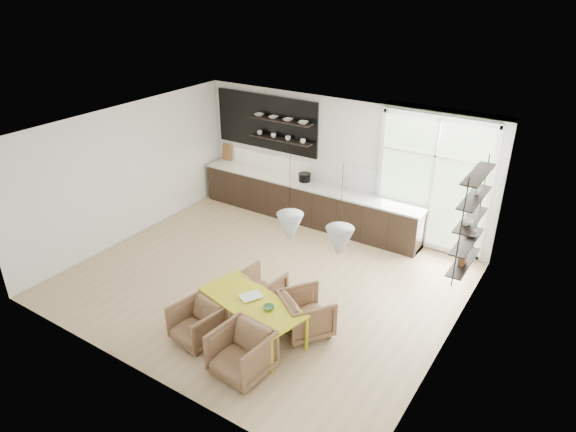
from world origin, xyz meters
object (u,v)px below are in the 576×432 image
at_px(armchair_back_right, 306,314).
at_px(armchair_front_left, 197,323).
at_px(armchair_back_left, 261,289).
at_px(dining_table, 252,304).
at_px(wire_stool, 199,306).
at_px(armchair_front_right, 241,353).

xyz_separation_m(armchair_back_right, armchair_front_left, (-1.34, -1.13, -0.03)).
xyz_separation_m(armchair_back_left, armchair_back_right, (1.05, -0.20, 0.03)).
height_order(dining_table, wire_stool, dining_table).
bearing_deg(armchair_back_right, armchair_front_right, 112.53).
relative_size(armchair_back_left, armchair_front_right, 0.91).
bearing_deg(dining_table, armchair_back_left, 129.95).
height_order(armchair_back_right, armchair_front_right, armchair_front_right).
height_order(dining_table, armchair_back_left, armchair_back_left).
height_order(armchair_back_right, wire_stool, armchair_back_right).
xyz_separation_m(dining_table, armchair_back_right, (0.68, 0.54, -0.26)).
bearing_deg(armchair_back_right, armchair_back_left, 24.58).
xyz_separation_m(armchair_back_right, armchair_front_right, (-0.30, -1.32, 0.01)).
bearing_deg(wire_stool, dining_table, 10.68).
bearing_deg(wire_stool, armchair_back_left, 56.62).
relative_size(armchair_front_right, wire_stool, 1.79).
bearing_deg(armchair_front_left, armchair_back_right, 49.71).
bearing_deg(wire_stool, armchair_back_right, 23.65).
distance_m(armchair_back_left, armchair_front_left, 1.36).
bearing_deg(armchair_back_left, armchair_back_right, 175.55).
height_order(armchair_back_right, armchair_front_left, armchair_back_right).
distance_m(armchair_front_left, armchair_front_right, 1.06).
bearing_deg(wire_stool, armchair_front_left, -52.41).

